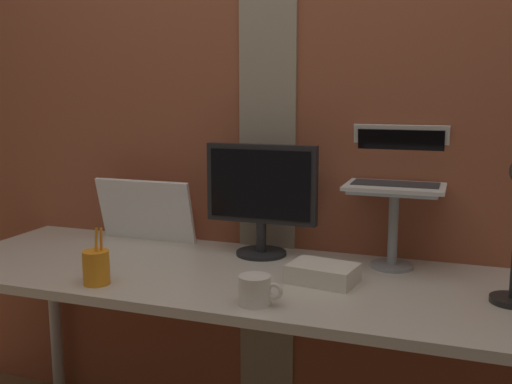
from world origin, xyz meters
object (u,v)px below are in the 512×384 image
object	(u,v)px
monitor	(261,191)
laptop	(397,170)
pen_cup	(96,267)
whiteboard_panel	(145,211)
coffee_mug	(255,290)

from	to	relation	value
monitor	laptop	bearing A→B (deg)	7.72
laptop	monitor	bearing A→B (deg)	-172.28
monitor	laptop	distance (m)	0.47
monitor	pen_cup	size ratio (longest dim) A/B	2.27
whiteboard_panel	monitor	bearing A→B (deg)	-3.79
laptop	whiteboard_panel	bearing A→B (deg)	-178.18
laptop	pen_cup	xyz separation A→B (m)	(-0.82, -0.53, -0.27)
whiteboard_panel	coffee_mug	distance (m)	0.81
monitor	pen_cup	world-z (taller)	monitor
laptop	whiteboard_panel	world-z (taller)	laptop
monitor	laptop	size ratio (longest dim) A/B	1.26
monitor	pen_cup	xyz separation A→B (m)	(-0.36, -0.47, -0.18)
monitor	coffee_mug	xyz separation A→B (m)	(0.15, -0.47, -0.19)
monitor	coffee_mug	distance (m)	0.53
monitor	pen_cup	distance (m)	0.62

